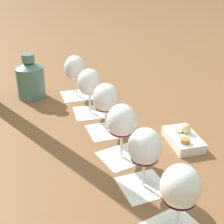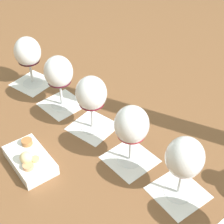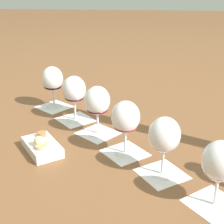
# 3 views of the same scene
# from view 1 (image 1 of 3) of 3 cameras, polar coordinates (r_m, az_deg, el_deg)

# --- Properties ---
(ground_plane) EXTENTS (8.00, 8.00, 0.00)m
(ground_plane) POSITION_cam_1_polar(r_m,az_deg,el_deg) (1.10, 0.01, -5.18)
(ground_plane) COLOR brown
(tasting_card_0) EXTENTS (0.17, 0.17, 0.00)m
(tasting_card_0) POSITION_cam_1_polar(r_m,az_deg,el_deg) (1.44, -5.93, 2.79)
(tasting_card_0) COLOR white
(tasting_card_0) RESTS_ON ground_plane
(tasting_card_1) EXTENTS (0.17, 0.16, 0.00)m
(tasting_card_1) POSITION_cam_1_polar(r_m,az_deg,el_deg) (1.29, -3.63, -0.04)
(tasting_card_1) COLOR white
(tasting_card_1) RESTS_ON ground_plane
(tasting_card_2) EXTENTS (0.17, 0.17, 0.00)m
(tasting_card_2) POSITION_cam_1_polar(r_m,az_deg,el_deg) (1.16, -1.00, -3.15)
(tasting_card_2) COLOR white
(tasting_card_2) RESTS_ON ground_plane
(tasting_card_3) EXTENTS (0.17, 0.17, 0.00)m
(tasting_card_3) POSITION_cam_1_polar(r_m,az_deg,el_deg) (1.03, 1.55, -7.45)
(tasting_card_3) COLOR white
(tasting_card_3) RESTS_ON ground_plane
(tasting_card_4) EXTENTS (0.17, 0.17, 0.00)m
(tasting_card_4) POSITION_cam_1_polar(r_m,az_deg,el_deg) (0.92, 5.17, -12.17)
(tasting_card_4) COLOR white
(tasting_card_4) RESTS_ON ground_plane
(wine_glass_0) EXTENTS (0.09, 0.09, 0.17)m
(wine_glass_0) POSITION_cam_1_polar(r_m,az_deg,el_deg) (1.40, -6.14, 7.04)
(wine_glass_0) COLOR white
(wine_glass_0) RESTS_ON tasting_card_0
(wine_glass_1) EXTENTS (0.09, 0.09, 0.17)m
(wine_glass_1) POSITION_cam_1_polar(r_m,az_deg,el_deg) (1.24, -3.78, 4.63)
(wine_glass_1) COLOR white
(wine_glass_1) RESTS_ON tasting_card_1
(wine_glass_2) EXTENTS (0.09, 0.09, 0.17)m
(wine_glass_2) POSITION_cam_1_polar(r_m,az_deg,el_deg) (1.11, -1.04, 1.95)
(wine_glass_2) COLOR white
(wine_glass_2) RESTS_ON tasting_card_2
(wine_glass_3) EXTENTS (0.09, 0.09, 0.17)m
(wine_glass_3) POSITION_cam_1_polar(r_m,az_deg,el_deg) (0.97, 1.63, -1.87)
(wine_glass_3) COLOR white
(wine_glass_3) RESTS_ON tasting_card_3
(wine_glass_4) EXTENTS (0.09, 0.09, 0.17)m
(wine_glass_4) POSITION_cam_1_polar(r_m,az_deg,el_deg) (0.86, 5.48, -6.20)
(wine_glass_4) COLOR white
(wine_glass_4) RESTS_ON tasting_card_4
(wine_glass_5) EXTENTS (0.09, 0.09, 0.17)m
(wine_glass_5) POSITION_cam_1_polar(r_m,az_deg,el_deg) (0.74, 11.30, -12.52)
(wine_glass_5) COLOR white
(wine_glass_5) RESTS_ON tasting_card_5
(ceramic_vase) EXTENTS (0.11, 0.11, 0.18)m
(ceramic_vase) POSITION_cam_1_polar(r_m,az_deg,el_deg) (1.43, -13.42, 5.38)
(ceramic_vase) COLOR #4C7066
(ceramic_vase) RESTS_ON ground_plane
(snack_dish) EXTENTS (0.17, 0.16, 0.06)m
(snack_dish) POSITION_cam_1_polar(r_m,az_deg,el_deg) (1.11, 11.78, -4.33)
(snack_dish) COLOR white
(snack_dish) RESTS_ON ground_plane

